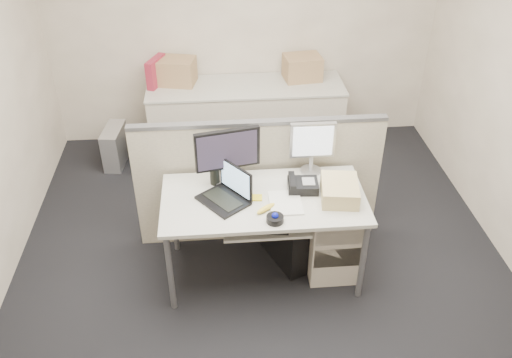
{
  "coord_description": "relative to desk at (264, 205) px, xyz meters",
  "views": [
    {
      "loc": [
        -0.33,
        -3.17,
        3.09
      ],
      "look_at": [
        -0.04,
        0.15,
        0.8
      ],
      "focal_mm": 38.0,
      "sensor_mm": 36.0,
      "label": 1
    }
  ],
  "objects": [
    {
      "name": "floor",
      "position": [
        0.0,
        0.0,
        -0.67
      ],
      "size": [
        4.0,
        4.5,
        0.01
      ],
      "primitive_type": "cube",
      "color": "black",
      "rests_on": "ground"
    },
    {
      "name": "wall_back",
      "position": [
        0.0,
        2.25,
        0.69
      ],
      "size": [
        4.0,
        0.02,
        2.7
      ],
      "primitive_type": "cube",
      "color": "beige",
      "rests_on": "ground"
    },
    {
      "name": "desk",
      "position": [
        0.0,
        0.0,
        0.0
      ],
      "size": [
        1.5,
        0.75,
        0.73
      ],
      "color": "silver",
      "rests_on": "floor"
    },
    {
      "name": "keyboard_tray",
      "position": [
        0.0,
        -0.18,
        -0.04
      ],
      "size": [
        0.62,
        0.32,
        0.02
      ],
      "primitive_type": "cube",
      "color": "silver",
      "rests_on": "desk"
    },
    {
      "name": "drawer_pedestal",
      "position": [
        0.55,
        0.05,
        -0.34
      ],
      "size": [
        0.4,
        0.55,
        0.65
      ],
      "primitive_type": "cube",
      "color": "beige",
      "rests_on": "floor"
    },
    {
      "name": "cubicle_partition",
      "position": [
        0.0,
        0.45,
        -0.11
      ],
      "size": [
        2.0,
        0.06,
        1.1
      ],
      "primitive_type": "cube",
      "color": "beige",
      "rests_on": "floor"
    },
    {
      "name": "back_counter",
      "position": [
        0.0,
        1.93,
        -0.3
      ],
      "size": [
        2.0,
        0.6,
        0.72
      ],
      "primitive_type": "cube",
      "color": "beige",
      "rests_on": "floor"
    },
    {
      "name": "monitor_main",
      "position": [
        -0.25,
        0.18,
        0.31
      ],
      "size": [
        0.51,
        0.28,
        0.48
      ],
      "primitive_type": "cube",
      "rotation": [
        0.0,
        0.0,
        0.2
      ],
      "color": "black",
      "rests_on": "desk"
    },
    {
      "name": "monitor_small",
      "position": [
        0.4,
        0.32,
        0.28
      ],
      "size": [
        0.35,
        0.18,
        0.42
      ],
      "primitive_type": "cube",
      "rotation": [
        0.0,
        0.0,
        -0.01
      ],
      "color": "#B7B7BC",
      "rests_on": "desk"
    },
    {
      "name": "laptop",
      "position": [
        -0.3,
        -0.02,
        0.19
      ],
      "size": [
        0.42,
        0.43,
        0.26
      ],
      "primitive_type": "cube",
      "rotation": [
        0.0,
        0.0,
        -0.91
      ],
      "color": "black",
      "rests_on": "desk"
    },
    {
      "name": "trackball",
      "position": [
        0.05,
        -0.28,
        0.09
      ],
      "size": [
        0.13,
        0.13,
        0.05
      ],
      "primitive_type": "cylinder",
      "rotation": [
        0.0,
        0.0,
        0.09
      ],
      "color": "black",
      "rests_on": "desk"
    },
    {
      "name": "desk_phone",
      "position": [
        0.3,
        0.08,
        0.1
      ],
      "size": [
        0.23,
        0.2,
        0.07
      ],
      "primitive_type": "cube",
      "rotation": [
        0.0,
        0.0,
        -0.06
      ],
      "color": "black",
      "rests_on": "desk"
    },
    {
      "name": "paper_stack",
      "position": [
        0.15,
        -0.08,
        0.07
      ],
      "size": [
        0.23,
        0.29,
        0.01
      ],
      "primitive_type": "cube",
      "rotation": [
        0.0,
        0.0,
        0.0
      ],
      "color": "silver",
      "rests_on": "desk"
    },
    {
      "name": "sticky_pad",
      "position": [
        -0.05,
        0.0,
        0.07
      ],
      "size": [
        0.08,
        0.08,
        0.01
      ],
      "primitive_type": "cube",
      "rotation": [
        0.0,
        0.0,
        -0.08
      ],
      "color": "yellow",
      "rests_on": "desk"
    },
    {
      "name": "travel_mug",
      "position": [
        -0.35,
        0.22,
        0.15
      ],
      "size": [
        0.08,
        0.08,
        0.16
      ],
      "primitive_type": "cylinder",
      "rotation": [
        0.0,
        0.0,
        0.04
      ],
      "color": "black",
      "rests_on": "desk"
    },
    {
      "name": "banana",
      "position": [
        0.0,
        -0.15,
        0.08
      ],
      "size": [
        0.16,
        0.14,
        0.04
      ],
      "primitive_type": "ellipsoid",
      "rotation": [
        0.0,
        0.0,
        0.66
      ],
      "color": "yellow",
      "rests_on": "desk"
    },
    {
      "name": "cellphone",
      "position": [
        -0.15,
        0.2,
        0.07
      ],
      "size": [
        0.08,
        0.11,
        0.01
      ],
      "primitive_type": "cube",
      "rotation": [
        0.0,
        0.0,
        0.3
      ],
      "color": "black",
      "rests_on": "desk"
    },
    {
      "name": "manila_folders",
      "position": [
        0.55,
        -0.04,
        0.13
      ],
      "size": [
        0.31,
        0.37,
        0.13
      ],
      "primitive_type": "cube",
      "rotation": [
        0.0,
        0.0,
        -0.14
      ],
      "color": "tan",
      "rests_on": "desk"
    },
    {
      "name": "keyboard",
      "position": [
        -0.05,
        -0.22,
        -0.02
      ],
      "size": [
        0.43,
        0.2,
        0.02
      ],
      "primitive_type": "cube",
      "rotation": [
        0.0,
        0.0,
        -0.13
      ],
      "color": "black",
      "rests_on": "keyboard_tray"
    },
    {
      "name": "pc_tower_desk",
      "position": [
        0.2,
        0.13,
        -0.43
      ],
      "size": [
        0.39,
        0.54,
        0.47
      ],
      "primitive_type": "cube",
      "rotation": [
        0.0,
        0.0,
        0.41
      ],
      "color": "black",
      "rests_on": "floor"
    },
    {
      "name": "pc_tower_spare_dark",
      "position": [
        -1.05,
        1.63,
        -0.47
      ],
      "size": [
        0.26,
        0.44,
        0.38
      ],
      "primitive_type": "cube",
      "rotation": [
        0.0,
        0.0,
        0.25
      ],
      "color": "black",
      "rests_on": "floor"
    },
    {
      "name": "pc_tower_spare_silver",
      "position": [
        -1.37,
        1.74,
        -0.46
      ],
      "size": [
        0.23,
        0.45,
        0.4
      ],
      "primitive_type": "cube",
      "rotation": [
        0.0,
        0.0,
        -0.13
      ],
      "color": "#B7B7BC",
      "rests_on": "floor"
    },
    {
      "name": "cardboard_box_left",
      "position": [
        -0.7,
        2.05,
        0.2
      ],
      "size": [
        0.43,
        0.36,
        0.28
      ],
      "primitive_type": "cube",
      "rotation": [
        0.0,
        0.0,
        -0.22
      ],
      "color": "tan",
      "rests_on": "back_counter"
    },
    {
      "name": "cardboard_box_right",
      "position": [
        0.6,
        2.05,
        0.19
      ],
      "size": [
        0.4,
        0.33,
        0.27
      ],
      "primitive_type": "cube",
      "rotation": [
        0.0,
        0.0,
        0.11
      ],
      "color": "tan",
      "rests_on": "back_counter"
    },
    {
      "name": "red_binder",
      "position": [
        -0.9,
        2.03,
        0.21
      ],
      "size": [
        0.19,
        0.33,
        0.3
      ],
      "primitive_type": "cube",
      "rotation": [
        0.0,
        0.0,
        -0.39
      ],
      "color": "#9F2339",
      "rests_on": "back_counter"
    }
  ]
}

